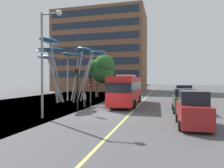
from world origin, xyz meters
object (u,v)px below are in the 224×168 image
at_px(red_bus, 127,89).
at_px(car_parked_far, 183,95).
at_px(car_parked_near, 193,110).
at_px(car_parked_mid, 184,101).
at_px(leaf_sculpture, 69,55).
at_px(no_entry_sign, 90,90).
at_px(street_lamp, 46,51).
at_px(pedestrian, 85,99).
at_px(traffic_light_kerb_far, 91,84).
at_px(traffic_light_kerb_near, 77,81).

xyz_separation_m(red_bus, car_parked_far, (6.62, 2.50, -0.85)).
distance_m(red_bus, car_parked_near, 11.64).
distance_m(red_bus, car_parked_mid, 7.28).
bearing_deg(red_bus, leaf_sculpture, 169.15).
bearing_deg(no_entry_sign, car_parked_mid, -15.92).
height_order(red_bus, car_parked_near, red_bus).
height_order(car_parked_near, street_lamp, street_lamp).
bearing_deg(car_parked_mid, pedestrian, 174.13).
bearing_deg(no_entry_sign, leaf_sculpture, 147.67).
bearing_deg(pedestrian, street_lamp, -92.63).
bearing_deg(traffic_light_kerb_far, car_parked_far, 22.37).
relative_size(street_lamp, no_entry_sign, 3.02).
distance_m(leaf_sculpture, traffic_light_kerb_near, 10.24).
relative_size(traffic_light_kerb_near, street_lamp, 0.49).
bearing_deg(red_bus, no_entry_sign, -166.79).
bearing_deg(no_entry_sign, red_bus, 13.21).
bearing_deg(no_entry_sign, car_parked_far, 17.83).
xyz_separation_m(red_bus, leaf_sculpture, (-8.26, 1.58, 4.42)).
height_order(red_bus, leaf_sculpture, leaf_sculpture).
bearing_deg(red_bus, car_parked_near, -58.78).
xyz_separation_m(car_parked_near, street_lamp, (-10.50, 0.17, 4.14)).
bearing_deg(car_parked_mid, leaf_sculpture, 159.01).
bearing_deg(car_parked_mid, no_entry_sign, 164.08).
relative_size(red_bus, car_parked_far, 2.64).
xyz_separation_m(leaf_sculpture, car_parked_mid, (14.33, -5.50, -5.35)).
xyz_separation_m(car_parked_far, pedestrian, (-10.80, -5.36, -0.26)).
xyz_separation_m(street_lamp, no_entry_sign, (0.29, 8.76, -3.39)).
height_order(street_lamp, pedestrian, street_lamp).
height_order(leaf_sculpture, car_parked_near, leaf_sculpture).
height_order(red_bus, traffic_light_kerb_near, traffic_light_kerb_near).
xyz_separation_m(pedestrian, no_entry_sign, (-0.03, 1.88, 0.97)).
height_order(traffic_light_kerb_far, no_entry_sign, traffic_light_kerb_far).
relative_size(car_parked_near, car_parked_mid, 1.05).
bearing_deg(car_parked_far, red_bus, -159.36).
bearing_deg(leaf_sculpture, car_parked_near, -38.87).
distance_m(leaf_sculpture, no_entry_sign, 6.63).
bearing_deg(pedestrian, red_bus, 34.47).
xyz_separation_m(red_bus, car_parked_near, (6.01, -9.92, -0.89)).
height_order(car_parked_mid, street_lamp, street_lamp).
bearing_deg(traffic_light_kerb_far, car_parked_near, -39.50).
distance_m(traffic_light_kerb_far, no_entry_sign, 1.16).
bearing_deg(car_parked_near, leaf_sculpture, 141.13).
bearing_deg(car_parked_mid, traffic_light_kerb_far, 167.98).
relative_size(traffic_light_kerb_near, car_parked_mid, 1.02).
xyz_separation_m(car_parked_mid, street_lamp, (-10.56, -5.83, 4.18)).
xyz_separation_m(street_lamp, pedestrian, (0.32, 6.89, -4.36)).
bearing_deg(red_bus, pedestrian, -145.53).
relative_size(leaf_sculpture, car_parked_near, 2.76).
distance_m(car_parked_far, street_lamp, 17.04).
relative_size(traffic_light_kerb_near, no_entry_sign, 1.47).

